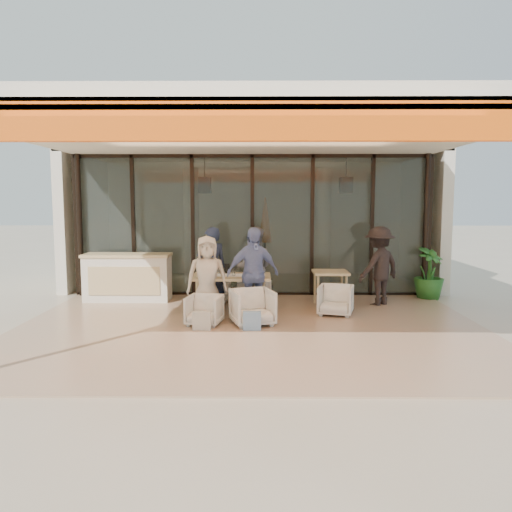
# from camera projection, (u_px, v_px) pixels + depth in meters

# --- Properties ---
(ground) EXTENTS (70.00, 70.00, 0.00)m
(ground) POSITION_uv_depth(u_px,v_px,m) (250.00, 329.00, 8.48)
(ground) COLOR #C6B293
(ground) RESTS_ON ground
(terrace_floor) EXTENTS (8.00, 6.00, 0.01)m
(terrace_floor) POSITION_uv_depth(u_px,v_px,m) (250.00, 329.00, 8.48)
(terrace_floor) COLOR tan
(terrace_floor) RESTS_ON ground
(terrace_structure) EXTENTS (8.00, 6.00, 3.40)m
(terrace_structure) POSITION_uv_depth(u_px,v_px,m) (249.00, 132.00, 7.85)
(terrace_structure) COLOR silver
(terrace_structure) RESTS_ON ground
(glass_storefront) EXTENTS (8.08, 0.10, 3.20)m
(glass_storefront) POSITION_uv_depth(u_px,v_px,m) (252.00, 226.00, 11.28)
(glass_storefront) COLOR #9EADA3
(glass_storefront) RESTS_ON ground
(interior_block) EXTENTS (9.05, 3.62, 3.52)m
(interior_block) POSITION_uv_depth(u_px,v_px,m) (254.00, 198.00, 13.51)
(interior_block) COLOR silver
(interior_block) RESTS_ON ground
(host_counter) EXTENTS (1.85, 0.65, 1.04)m
(host_counter) POSITION_uv_depth(u_px,v_px,m) (128.00, 277.00, 10.72)
(host_counter) COLOR silver
(host_counter) RESTS_ON ground
(dining_table) EXTENTS (1.50, 0.90, 0.93)m
(dining_table) POSITION_uv_depth(u_px,v_px,m) (231.00, 278.00, 9.59)
(dining_table) COLOR tan
(dining_table) RESTS_ON ground
(chair_far_left) EXTENTS (0.67, 0.64, 0.61)m
(chair_far_left) POSITION_uv_depth(u_px,v_px,m) (214.00, 289.00, 10.58)
(chair_far_left) COLOR white
(chair_far_left) RESTS_ON ground
(chair_far_right) EXTENTS (0.72, 0.70, 0.61)m
(chair_far_right) POSITION_uv_depth(u_px,v_px,m) (254.00, 289.00, 10.57)
(chair_far_right) COLOR white
(chair_far_right) RESTS_ON ground
(chair_near_left) EXTENTS (0.66, 0.63, 0.59)m
(chair_near_left) POSITION_uv_depth(u_px,v_px,m) (204.00, 309.00, 8.69)
(chair_near_left) COLOR white
(chair_near_left) RESTS_ON ground
(chair_near_right) EXTENTS (0.85, 0.82, 0.71)m
(chair_near_right) POSITION_uv_depth(u_px,v_px,m) (252.00, 306.00, 8.68)
(chair_near_right) COLOR white
(chair_near_right) RESTS_ON ground
(diner_navy) EXTENTS (0.71, 0.59, 1.65)m
(diner_navy) POSITION_uv_depth(u_px,v_px,m) (212.00, 268.00, 10.02)
(diner_navy) COLOR #1A2239
(diner_navy) RESTS_ON ground
(diner_grey) EXTENTS (0.84, 0.67, 1.65)m
(diner_grey) POSITION_uv_depth(u_px,v_px,m) (254.00, 268.00, 10.02)
(diner_grey) COLOR slate
(diner_grey) RESTS_ON ground
(diner_cream) EXTENTS (0.81, 0.58, 1.54)m
(diner_cream) POSITION_uv_depth(u_px,v_px,m) (207.00, 278.00, 9.13)
(diner_cream) COLOR beige
(diner_cream) RESTS_ON ground
(diner_periwinkle) EXTENTS (1.08, 0.75, 1.69)m
(diner_periwinkle) POSITION_uv_depth(u_px,v_px,m) (253.00, 273.00, 9.12)
(diner_periwinkle) COLOR #6A7EB1
(diner_periwinkle) RESTS_ON ground
(tote_bag_cream) EXTENTS (0.30, 0.10, 0.34)m
(tote_bag_cream) POSITION_uv_depth(u_px,v_px,m) (202.00, 321.00, 8.31)
(tote_bag_cream) COLOR silver
(tote_bag_cream) RESTS_ON ground
(tote_bag_blue) EXTENTS (0.30, 0.10, 0.34)m
(tote_bag_blue) POSITION_uv_depth(u_px,v_px,m) (252.00, 321.00, 8.30)
(tote_bag_blue) COLOR #99BFD8
(tote_bag_blue) RESTS_ON ground
(side_table) EXTENTS (0.70, 0.70, 0.74)m
(side_table) POSITION_uv_depth(u_px,v_px,m) (330.00, 276.00, 10.15)
(side_table) COLOR tan
(side_table) RESTS_ON ground
(side_chair) EXTENTS (0.76, 0.73, 0.64)m
(side_chair) POSITION_uv_depth(u_px,v_px,m) (336.00, 299.00, 9.43)
(side_chair) COLOR white
(side_chair) RESTS_ON ground
(standing_woman) EXTENTS (1.22, 1.11, 1.65)m
(standing_woman) POSITION_uv_depth(u_px,v_px,m) (379.00, 266.00, 10.30)
(standing_woman) COLOR black
(standing_woman) RESTS_ON ground
(potted_palm) EXTENTS (0.91, 0.91, 1.16)m
(potted_palm) POSITION_uv_depth(u_px,v_px,m) (429.00, 273.00, 10.99)
(potted_palm) COLOR #1E5919
(potted_palm) RESTS_ON ground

